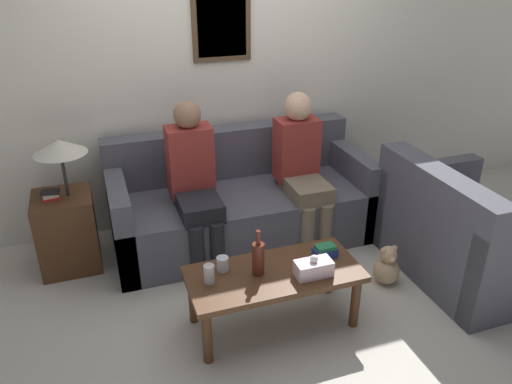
{
  "coord_description": "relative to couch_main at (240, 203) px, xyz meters",
  "views": [
    {
      "loc": [
        -1.09,
        -3.02,
        2.22
      ],
      "look_at": [
        -0.07,
        -0.06,
        0.7
      ],
      "focal_mm": 35.0,
      "sensor_mm": 36.0,
      "label": 1
    }
  ],
  "objects": [
    {
      "name": "ground_plane",
      "position": [
        0.0,
        -0.54,
        -0.31
      ],
      "size": [
        16.0,
        16.0,
        0.0
      ],
      "primitive_type": "plane",
      "color": "beige"
    },
    {
      "name": "couch_side",
      "position": [
        1.41,
        -1.06,
        0.0
      ],
      "size": [
        0.91,
        1.21,
        0.88
      ],
      "rotation": [
        0.0,
        0.0,
        1.57
      ],
      "color": "#4C4C56",
      "rests_on": "ground_plane"
    },
    {
      "name": "wall_back",
      "position": [
        0.0,
        0.48,
        1.0
      ],
      "size": [
        9.0,
        0.08,
        2.6
      ],
      "color": "silver",
      "rests_on": "ground_plane"
    },
    {
      "name": "book_stack",
      "position": [
        0.24,
        -1.09,
        0.14
      ],
      "size": [
        0.15,
        0.11,
        0.08
      ],
      "color": "navy",
      "rests_on": "coffee_table"
    },
    {
      "name": "drinking_glass",
      "position": [
        -0.44,
        -1.02,
        0.15
      ],
      "size": [
        0.08,
        0.08,
        0.09
      ],
      "color": "silver",
      "rests_on": "coffee_table"
    },
    {
      "name": "side_table_with_lamp",
      "position": [
        -1.37,
        -0.0,
        0.07
      ],
      "size": [
        0.45,
        0.43,
        1.03
      ],
      "color": "#4C2D19",
      "rests_on": "ground_plane"
    },
    {
      "name": "coffee_table",
      "position": [
        -0.14,
        -1.15,
        0.04
      ],
      "size": [
        1.1,
        0.5,
        0.41
      ],
      "color": "#4C2D19",
      "rests_on": "ground_plane"
    },
    {
      "name": "person_right",
      "position": [
        0.46,
        -0.18,
        0.37
      ],
      "size": [
        0.34,
        0.61,
        1.23
      ],
      "color": "#756651",
      "rests_on": "ground_plane"
    },
    {
      "name": "teddy_bear",
      "position": [
        0.81,
        -1.0,
        -0.17
      ],
      "size": [
        0.2,
        0.2,
        0.31
      ],
      "color": "tan",
      "rests_on": "ground_plane"
    },
    {
      "name": "wine_bottle",
      "position": [
        -0.24,
        -1.13,
        0.22
      ],
      "size": [
        0.08,
        0.08,
        0.31
      ],
      "color": "#562319",
      "rests_on": "coffee_table"
    },
    {
      "name": "couch_main",
      "position": [
        0.0,
        0.0,
        0.0
      ],
      "size": [
        2.11,
        0.91,
        0.88
      ],
      "color": "#4C4C56",
      "rests_on": "ground_plane"
    },
    {
      "name": "soda_can",
      "position": [
        -0.55,
        -1.12,
        0.16
      ],
      "size": [
        0.07,
        0.07,
        0.12
      ],
      "color": "#BCBCC1",
      "rests_on": "coffee_table"
    },
    {
      "name": "person_left",
      "position": [
        -0.42,
        -0.17,
        0.36
      ],
      "size": [
        0.34,
        0.62,
        1.24
      ],
      "color": "black",
      "rests_on": "ground_plane"
    },
    {
      "name": "tissue_box",
      "position": [
        0.08,
        -1.26,
        0.15
      ],
      "size": [
        0.23,
        0.12,
        0.15
      ],
      "color": "silver",
      "rests_on": "coffee_table"
    }
  ]
}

